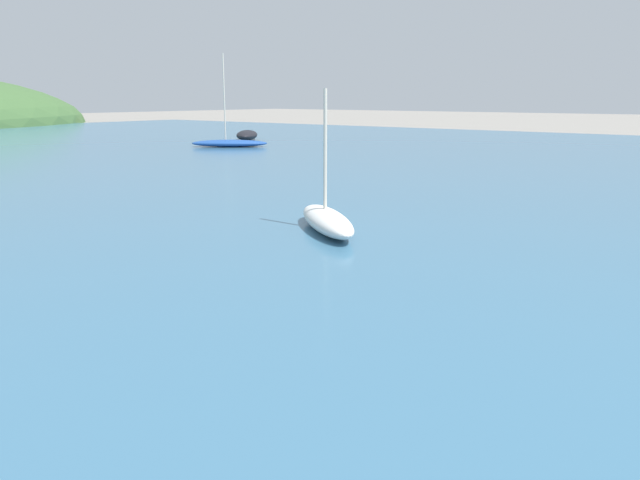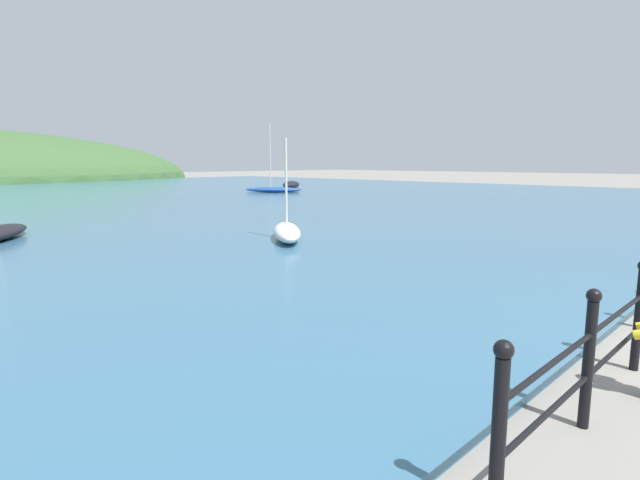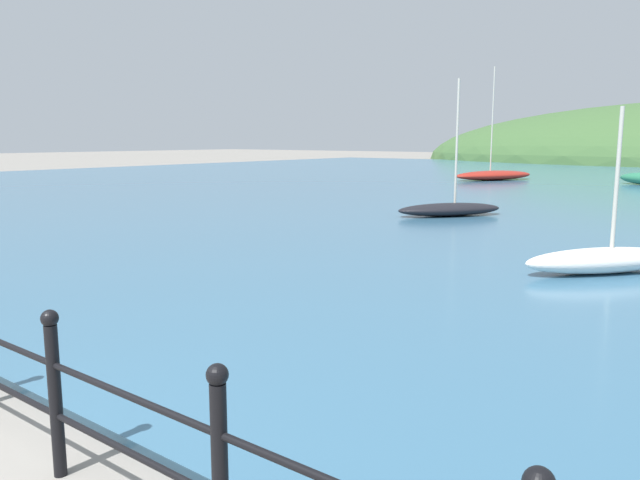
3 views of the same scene
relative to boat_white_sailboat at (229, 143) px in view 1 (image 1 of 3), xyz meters
name	(u,v)px [view 1 (image 1 of 3)]	position (x,y,z in m)	size (l,w,h in m)	color
boat_white_sailboat	(229,143)	(0.00, 0.00, 0.00)	(3.40, 3.90, 4.81)	#1E4793
boat_blue_hull	(327,220)	(-13.84, -17.03, 0.01)	(2.39, 2.75, 2.78)	silver
boat_red_dinghy	(247,135)	(4.44, 3.04, 0.08)	(3.55, 3.20, 0.60)	black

